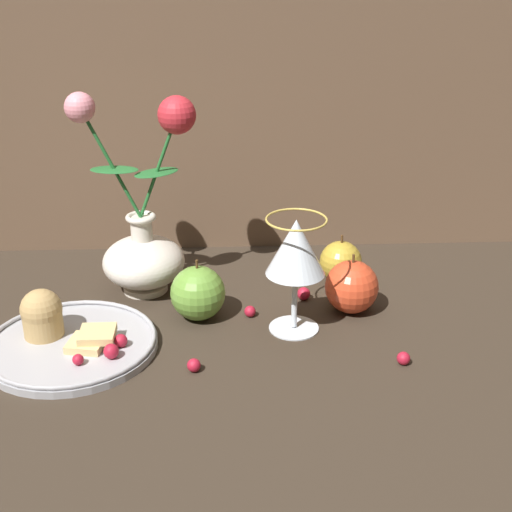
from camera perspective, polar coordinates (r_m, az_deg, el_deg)
ground_plane at (r=1.00m, az=-4.34°, el=-5.57°), size 2.40×2.40×0.00m
vase at (r=1.07m, az=-8.97°, el=1.44°), size 0.18×0.12×0.30m
plate_with_pastries at (r=0.97m, az=-14.99°, el=-6.26°), size 0.22×0.22×0.08m
wine_glass at (r=0.94m, az=3.19°, el=0.39°), size 0.08×0.08×0.16m
apple_beside_vase at (r=1.00m, az=-4.68°, el=-2.97°), size 0.08×0.08×0.09m
apple_near_glass at (r=1.03m, az=7.67°, el=-2.45°), size 0.08×0.08×0.09m
apple_at_table_edge at (r=1.12m, az=6.79°, el=-0.47°), size 0.07×0.07×0.08m
berry_near_plate at (r=0.93m, az=11.71°, el=-8.02°), size 0.02×0.02×0.02m
berry_front_center at (r=1.06m, az=3.83°, el=-3.02°), size 0.02×0.02×0.02m
berry_by_glass_stem at (r=0.90m, az=-5.00°, el=-8.70°), size 0.02×0.02×0.02m
berry_under_candlestick at (r=1.02m, az=-0.48°, el=-4.45°), size 0.02×0.02×0.02m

